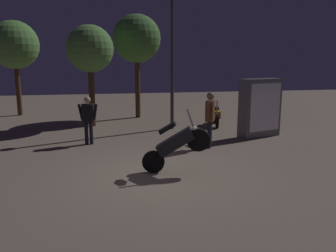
{
  "coord_description": "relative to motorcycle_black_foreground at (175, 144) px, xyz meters",
  "views": [
    {
      "loc": [
        -1.3,
        -7.8,
        2.79
      ],
      "look_at": [
        0.35,
        1.01,
        1.0
      ],
      "focal_mm": 36.08,
      "sensor_mm": 36.0,
      "label": 1
    }
  ],
  "objects": [
    {
      "name": "motorcycle_orange_parked_left",
      "position": [
        2.96,
        5.71,
        -0.31
      ],
      "size": [
        0.51,
        1.64,
        1.11
      ],
      "rotation": [
        0.0,
        0.0,
        4.48
      ],
      "color": "black",
      "rests_on": "ground_plane"
    },
    {
      "name": "person_bystander_far",
      "position": [
        -2.22,
        3.38,
        0.2
      ],
      "size": [
        0.66,
        0.31,
        1.59
      ],
      "rotation": [
        0.0,
        0.0,
        4.51
      ],
      "color": "black",
      "rests_on": "ground_plane"
    },
    {
      "name": "ground_plane",
      "position": [
        -0.35,
        -0.01,
        -0.74
      ],
      "size": [
        40.0,
        40.0,
        0.0
      ],
      "primitive_type": "plane",
      "color": "#756656"
    },
    {
      "name": "person_rider_beside",
      "position": [
        1.58,
        2.21,
        0.32
      ],
      "size": [
        0.4,
        0.63,
        1.77
      ],
      "rotation": [
        0.0,
        0.0,
        5.78
      ],
      "color": "black",
      "rests_on": "ground_plane"
    },
    {
      "name": "tree_right_bg",
      "position": [
        -2.18,
        6.58,
        2.41
      ],
      "size": [
        1.92,
        1.92,
        4.16
      ],
      "color": "#4C331E",
      "rests_on": "ground_plane"
    },
    {
      "name": "motorcycle_black_foreground",
      "position": [
        0.0,
        0.0,
        0.0
      ],
      "size": [
        1.62,
        0.55,
        1.63
      ],
      "rotation": [
        0.0,
        0.0,
        -0.28
      ],
      "color": "black",
      "rests_on": "ground_plane"
    },
    {
      "name": "tree_left_bg",
      "position": [
        -5.88,
        10.07,
        2.69
      ],
      "size": [
        2.32,
        2.32,
        4.62
      ],
      "color": "#4C331E",
      "rests_on": "ground_plane"
    },
    {
      "name": "streetlamp_near",
      "position": [
        0.99,
        5.38,
        2.83
      ],
      "size": [
        0.36,
        0.36,
        5.73
      ],
      "color": "#38383D",
      "rests_on": "ground_plane"
    },
    {
      "name": "tree_center_bg",
      "position": [
        -0.1,
        8.35,
        2.94
      ],
      "size": [
        2.23,
        2.23,
        4.83
      ],
      "color": "#4C331E",
      "rests_on": "ground_plane"
    },
    {
      "name": "kiosk_billboard",
      "position": [
        3.84,
        3.42,
        0.31
      ],
      "size": [
        1.68,
        0.95,
        2.1
      ],
      "rotation": [
        0.0,
        0.0,
        3.44
      ],
      "color": "#595960",
      "rests_on": "ground_plane"
    }
  ]
}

